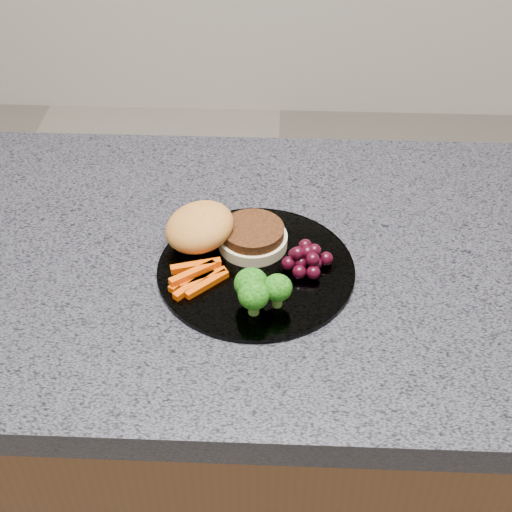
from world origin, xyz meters
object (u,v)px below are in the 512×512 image
at_px(island_cabinet, 267,454).
at_px(plate, 256,269).
at_px(grape_bunch, 307,259).
at_px(burger, 219,233).

xyz_separation_m(island_cabinet, plate, (-0.02, -0.03, 0.47)).
relative_size(island_cabinet, grape_bunch, 17.64).
relative_size(burger, grape_bunch, 2.59).
relative_size(island_cabinet, plate, 4.62).
bearing_deg(island_cabinet, plate, -118.94).
bearing_deg(grape_bunch, island_cabinet, 147.96).
xyz_separation_m(plate, grape_bunch, (0.07, 0.00, 0.02)).
bearing_deg(island_cabinet, burger, 172.57).
bearing_deg(grape_bunch, plate, -176.65).
relative_size(plate, burger, 1.48).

